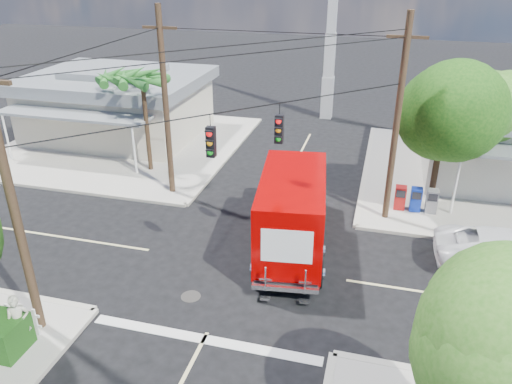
% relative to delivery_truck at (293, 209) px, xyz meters
% --- Properties ---
extents(ground, '(120.00, 120.00, 0.00)m').
position_rel_delivery_truck_xyz_m(ground, '(-1.56, -1.87, -1.71)').
color(ground, black).
rests_on(ground, ground).
extents(sidewalk_ne, '(14.12, 14.12, 0.14)m').
position_rel_delivery_truck_xyz_m(sidewalk_ne, '(9.32, 9.01, -1.64)').
color(sidewalk_ne, '#AAA499').
rests_on(sidewalk_ne, ground).
extents(sidewalk_nw, '(14.12, 14.12, 0.14)m').
position_rel_delivery_truck_xyz_m(sidewalk_nw, '(-12.44, 9.01, -1.64)').
color(sidewalk_nw, '#AAA499').
rests_on(sidewalk_nw, ground).
extents(road_markings, '(32.00, 32.00, 0.01)m').
position_rel_delivery_truck_xyz_m(road_markings, '(-1.56, -3.35, -1.71)').
color(road_markings, beige).
rests_on(road_markings, ground).
extents(building_nw, '(10.80, 10.20, 4.30)m').
position_rel_delivery_truck_xyz_m(building_nw, '(-13.56, 10.59, 0.51)').
color(building_nw, beige).
rests_on(building_nw, sidewalk_nw).
extents(radio_tower, '(0.80, 0.80, 17.00)m').
position_rel_delivery_truck_xyz_m(radio_tower, '(-1.06, 18.13, 3.93)').
color(radio_tower, silver).
rests_on(radio_tower, ground).
extents(tree_ne_front, '(4.21, 4.14, 6.66)m').
position_rel_delivery_truck_xyz_m(tree_ne_front, '(5.65, 4.88, 3.05)').
color(tree_ne_front, '#422D1C').
rests_on(tree_ne_front, sidewalk_ne).
extents(tree_ne_back, '(3.77, 3.66, 5.82)m').
position_rel_delivery_truck_xyz_m(tree_ne_back, '(8.25, 7.08, 2.47)').
color(tree_ne_back, '#422D1C').
rests_on(tree_ne_back, sidewalk_ne).
extents(tree_se, '(3.67, 3.54, 5.62)m').
position_rel_delivery_truck_xyz_m(tree_se, '(5.45, -9.12, 2.33)').
color(tree_se, '#422D1C').
rests_on(tree_se, sidewalk_se).
extents(palm_nw_front, '(3.01, 3.08, 5.59)m').
position_rel_delivery_truck_xyz_m(palm_nw_front, '(-9.06, 5.63, 3.33)').
color(palm_nw_front, '#422D1C').
rests_on(palm_nw_front, sidewalk_nw).
extents(palm_nw_back, '(3.01, 3.08, 5.19)m').
position_rel_delivery_truck_xyz_m(palm_nw_back, '(-11.06, 7.13, 2.96)').
color(palm_nw_back, '#422D1C').
rests_on(palm_nw_back, sidewalk_nw).
extents(utility_poles, '(12.00, 10.68, 9.00)m').
position_rel_delivery_truck_xyz_m(utility_poles, '(-3.15, -0.27, 2.96)').
color(utility_poles, '#473321').
rests_on(utility_poles, ground).
extents(vending_boxes, '(1.90, 0.50, 1.10)m').
position_rel_delivery_truck_xyz_m(vending_boxes, '(4.94, 4.33, -1.02)').
color(vending_boxes, '#A81312').
rests_on(vending_boxes, sidewalk_ne).
extents(delivery_truck, '(3.39, 8.03, 3.37)m').
position_rel_delivery_truck_xyz_m(delivery_truck, '(0.00, 0.00, 0.00)').
color(delivery_truck, black).
rests_on(delivery_truck, ground).
extents(parked_car, '(5.51, 2.69, 1.51)m').
position_rel_delivery_truck_xyz_m(parked_car, '(8.24, 0.42, -0.96)').
color(parked_car, silver).
rests_on(parked_car, ground).
extents(pedestrian, '(0.78, 0.72, 1.79)m').
position_rel_delivery_truck_xyz_m(pedestrian, '(-6.69, -7.98, -0.68)').
color(pedestrian, beige).
rests_on(pedestrian, sidewalk_sw).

